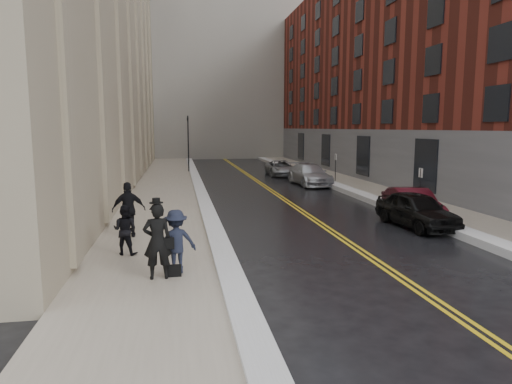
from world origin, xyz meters
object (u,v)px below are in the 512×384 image
object	(u,v)px
car_silver_far	(281,168)
pedestrian_main	(157,241)
car_maroon	(412,204)
pedestrian_a	(125,230)
car_black	(416,210)
car_silver_near	(310,175)
pedestrian_c	(129,210)
pedestrian_b	(176,242)

from	to	relation	value
car_silver_far	pedestrian_main	size ratio (longest dim) A/B	2.31
car_maroon	pedestrian_a	distance (m)	12.75
car_black	car_silver_near	bearing A→B (deg)	86.80
car_maroon	pedestrian_main	bearing A→B (deg)	-140.94
car_silver_near	pedestrian_main	distance (m)	22.13
car_maroon	car_silver_far	size ratio (longest dim) A/B	0.92
car_silver_far	car_silver_near	bearing A→B (deg)	-83.45
car_maroon	car_silver_near	xyz separation A→B (m)	(-0.96, 13.03, 0.05)
car_maroon	pedestrian_c	bearing A→B (deg)	-164.27
pedestrian_a	car_silver_far	bearing A→B (deg)	-94.77
car_silver_far	pedestrian_a	distance (m)	25.96
car_black	pedestrian_a	xyz separation A→B (m)	(-11.49, -2.77, 0.20)
pedestrian_b	pedestrian_c	xyz separation A→B (m)	(-1.72, 4.54, 0.13)
car_silver_far	pedestrian_c	world-z (taller)	pedestrian_c
car_silver_near	pedestrian_b	distance (m)	21.54
car_maroon	pedestrian_b	distance (m)	12.21
car_silver_near	pedestrian_c	xyz separation A→B (m)	(-11.21, -14.79, 0.40)
car_silver_near	pedestrian_a	distance (m)	20.45
car_silver_near	pedestrian_a	size ratio (longest dim) A/B	3.29
car_maroon	pedestrian_b	xyz separation A→B (m)	(-10.45, -6.30, 0.32)
car_silver_far	pedestrian_b	distance (m)	27.39
car_maroon	car_silver_near	world-z (taller)	car_silver_near
pedestrian_main	pedestrian_a	xyz separation A→B (m)	(-1.12, 2.57, -0.23)
car_maroon	pedestrian_a	world-z (taller)	pedestrian_a
pedestrian_b	pedestrian_a	bearing A→B (deg)	-68.73
pedestrian_b	pedestrian_c	size ratio (longest dim) A/B	0.87
car_black	pedestrian_a	size ratio (longest dim) A/B	2.74
car_black	pedestrian_main	xyz separation A→B (m)	(-10.37, -5.33, 0.43)
car_black	pedestrian_main	distance (m)	11.67
car_silver_near	pedestrian_c	distance (m)	18.56
car_silver_far	pedestrian_c	distance (m)	23.85
car_silver_far	pedestrian_a	world-z (taller)	pedestrian_a
car_silver_far	pedestrian_c	bearing A→B (deg)	-115.29
car_silver_near	pedestrian_b	xyz separation A→B (m)	(-9.49, -19.33, 0.27)
car_silver_near	car_silver_far	bearing A→B (deg)	92.07
pedestrian_main	pedestrian_b	size ratio (longest dim) A/B	1.15
car_silver_far	car_maroon	bearing A→B (deg)	-84.33
car_black	car_silver_far	size ratio (longest dim) A/B	0.93
car_black	pedestrian_a	distance (m)	11.82
pedestrian_main	pedestrian_c	size ratio (longest dim) A/B	1.01
car_silver_near	pedestrian_c	size ratio (longest dim) A/B	2.58
car_black	pedestrian_b	xyz separation A→B (m)	(-9.89, -4.92, 0.29)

